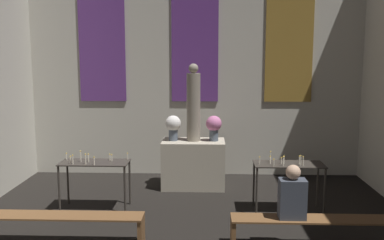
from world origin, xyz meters
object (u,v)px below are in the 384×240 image
Objects in this scene: candle_rack_left at (95,168)px; person_seated at (292,195)px; flower_vase_left at (173,126)px; pew_back_right at (314,226)px; candle_rack_right at (288,170)px; pew_back_left at (62,222)px; statue at (193,105)px; altar at (193,164)px; flower_vase_right at (214,126)px.

person_seated is (3.09, -1.44, 0.04)m from candle_rack_left.
pew_back_right is at bearing -52.03° from flower_vase_left.
candle_rack_right is 0.52× the size of pew_back_left.
altar is at bearing 0.00° from statue.
candle_rack_left is at bearing -141.54° from altar.
flower_vase_left is 3.62m from pew_back_right.
pew_back_right is (1.75, -2.76, -1.35)m from statue.
altar is at bearing 122.34° from pew_back_right.
candle_rack_right is at bearing -0.02° from candle_rack_left.
statue is 3.03× the size of flower_vase_left.
candle_rack_right is 1.57× the size of person_seated.
candle_rack_left is 1.57× the size of person_seated.
flower_vase_left is 3.35m from person_seated.
statue is at bearing 0.00° from altar.
altar is at bearing 180.00° from flower_vase_right.
statue reaches higher than candle_rack_left.
flower_vase_left is 0.81m from flower_vase_right.
candle_rack_left is at bearing 179.98° from candle_rack_right.
flower_vase_right is 1.89m from candle_rack_right.
pew_back_left is 3.49m from pew_back_right.
pew_back_left is (-1.75, -2.76, -0.15)m from altar.
pew_back_right is (0.10, -1.44, -0.40)m from candle_rack_right.
flower_vase_left is 1.89m from candle_rack_left.
flower_vase_right is 3.20m from pew_back_right.
statue is 1.31× the size of candle_rack_right.
pew_back_right is (3.40, -1.44, -0.40)m from candle_rack_left.
flower_vase_right is at bearing 0.00° from altar.
statue is at bearing 180.00° from flower_vase_right.
person_seated is at bearing -56.26° from flower_vase_left.
pew_back_right is 0.53m from person_seated.
statue reaches higher than flower_vase_left.
pew_back_left is (-3.40, -1.44, -0.40)m from candle_rack_right.
pew_back_right is 3.05× the size of person_seated.
flower_vase_left is at bearing 123.74° from person_seated.
statue is 2.32m from candle_rack_right.
pew_back_right is at bearing 0.00° from person_seated.
altar is 3.27m from pew_back_right.
person_seated is (1.44, -2.76, -0.92)m from statue.
flower_vase_right is at bearing 0.00° from flower_vase_left.
flower_vase_left is 1.00× the size of flower_vase_right.
candle_rack_right is 1.50m from pew_back_right.
statue reaches higher than flower_vase_right.
person_seated is at bearing -69.52° from flower_vase_right.
pew_back_right is at bearing -64.08° from flower_vase_right.
altar is 2.47× the size of flower_vase_left.
altar is 3.12m from person_seated.
pew_back_left is at bearing -122.34° from altar.
flower_vase_right is at bearing 115.92° from pew_back_right.
person_seated is (1.44, -2.76, 0.28)m from altar.
pew_back_left is at bearing -127.97° from flower_vase_right.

